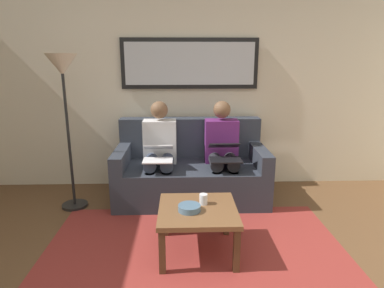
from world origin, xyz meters
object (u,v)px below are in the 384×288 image
at_px(coffee_table, 198,214).
at_px(bowl, 189,208).
at_px(laptop_black, 225,152).
at_px(framed_mirror, 190,64).
at_px(standing_lamp, 63,83).
at_px(person_right, 160,149).
at_px(laptop_white, 158,153).
at_px(couch, 191,171).
at_px(person_left, 222,148).
at_px(cup, 203,199).

relative_size(coffee_table, bowl, 3.51).
bearing_deg(laptop_black, framed_mirror, -62.26).
bearing_deg(standing_lamp, coffee_table, 144.50).
height_order(laptop_black, person_right, person_right).
relative_size(laptop_black, laptop_white, 1.07).
distance_m(person_right, laptop_white, 0.23).
height_order(couch, person_left, person_left).
height_order(framed_mirror, laptop_black, framed_mirror).
distance_m(bowl, person_right, 1.25).
relative_size(coffee_table, cup, 7.21).
xyz_separation_m(person_left, laptop_black, (0.00, 0.23, 0.02)).
bearing_deg(standing_lamp, bowl, 141.74).
xyz_separation_m(cup, person_right, (0.43, -1.07, 0.16)).
height_order(couch, laptop_black, couch).
bearing_deg(person_right, laptop_black, 162.45).
bearing_deg(bowl, standing_lamp, -38.26).
bearing_deg(laptop_white, cup, 117.43).
bearing_deg(cup, laptop_white, -62.57).
height_order(framed_mirror, standing_lamp, framed_mirror).
bearing_deg(cup, bowl, 45.78).
bearing_deg(framed_mirror, bowl, 88.28).
height_order(cup, laptop_white, laptop_white).
height_order(couch, framed_mirror, framed_mirror).
bearing_deg(coffee_table, laptop_black, -110.20).
bearing_deg(coffee_table, person_right, -71.63).
distance_m(cup, bowl, 0.18).
xyz_separation_m(person_left, person_right, (0.72, 0.00, 0.00)).
xyz_separation_m(coffee_table, laptop_black, (-0.34, -0.92, 0.28)).
bearing_deg(person_left, cup, 74.94).
distance_m(cup, standing_lamp, 1.88).
height_order(couch, standing_lamp, standing_lamp).
distance_m(laptop_black, laptop_white, 0.72).
bearing_deg(laptop_black, person_right, -17.55).
relative_size(framed_mirror, person_right, 1.46).
xyz_separation_m(coffee_table, cup, (-0.05, -0.08, 0.10)).
xyz_separation_m(cup, laptop_black, (-0.29, -0.84, 0.18)).
relative_size(bowl, laptop_black, 0.47).
xyz_separation_m(framed_mirror, person_left, (-0.36, 0.46, -0.94)).
xyz_separation_m(couch, laptop_black, (-0.36, 0.30, 0.32)).
bearing_deg(person_left, couch, -10.67).
relative_size(cup, standing_lamp, 0.05).
xyz_separation_m(cup, standing_lamp, (1.38, -0.87, 0.92)).
relative_size(cup, laptop_black, 0.23).
bearing_deg(laptop_black, standing_lamp, -0.99).
bearing_deg(person_right, framed_mirror, -128.24).
relative_size(person_right, laptop_white, 3.13).
height_order(framed_mirror, bowl, framed_mirror).
distance_m(person_left, laptop_black, 0.23).
bearing_deg(coffee_table, person_left, -106.43).
distance_m(couch, laptop_black, 0.56).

